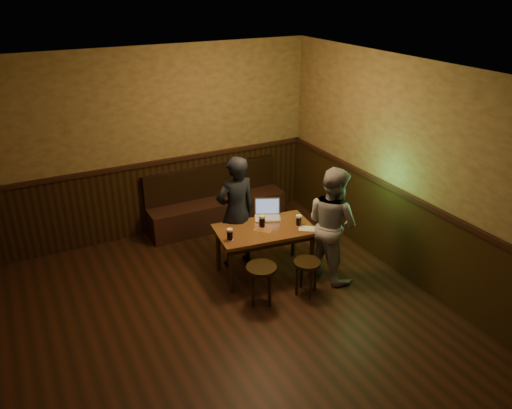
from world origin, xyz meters
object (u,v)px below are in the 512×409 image
object	(u,v)px
laptop	(268,213)
person_suit	(236,212)
person_grey	(332,224)
stool_right	(307,268)
pint_left	(230,234)
pint_mid	(262,221)
pub_table	(265,234)
pint_right	(299,220)
stool_left	(261,274)
bench	(216,207)

from	to	relation	value
laptop	person_suit	size ratio (longest dim) A/B	0.27
person_grey	laptop	bearing A→B (deg)	28.20
stool_right	person_grey	xyz separation A→B (m)	(0.50, 0.22, 0.40)
stool_right	pint_left	size ratio (longest dim) A/B	2.96
stool_right	pint_left	distance (m)	1.04
pint_mid	person_grey	distance (m)	0.90
pub_table	pint_right	size ratio (longest dim) A/B	8.95
stool_left	stool_right	size ratio (longest dim) A/B	1.10
pub_table	person_grey	xyz separation A→B (m)	(0.75, -0.44, 0.18)
pint_mid	person_suit	distance (m)	0.40
pint_left	pub_table	bearing A→B (deg)	8.00
person_grey	pint_mid	bearing A→B (deg)	47.56
pint_mid	bench	bearing A→B (deg)	89.64
stool_right	person_suit	world-z (taller)	person_suit
pint_mid	person_suit	world-z (taller)	person_suit
bench	pint_mid	xyz separation A→B (m)	(-0.01, -1.56, 0.44)
pub_table	pint_mid	bearing A→B (deg)	107.31
stool_left	laptop	distance (m)	1.06
stool_right	person_grey	world-z (taller)	person_grey
pint_mid	person_grey	xyz separation A→B (m)	(0.76, -0.49, 0.01)
bench	pint_mid	bearing A→B (deg)	-90.36
pub_table	person_suit	distance (m)	0.50
person_suit	stool_right	bearing A→B (deg)	110.47
bench	pint_right	distance (m)	1.85
pub_table	person_grey	size ratio (longest dim) A/B	0.87
stool_right	pint_mid	bearing A→B (deg)	109.52
bench	person_suit	size ratio (longest dim) A/B	1.40
stool_right	pint_left	xyz separation A→B (m)	(-0.77, 0.58, 0.38)
bench	stool_right	size ratio (longest dim) A/B	4.80
pub_table	laptop	world-z (taller)	laptop
pint_right	laptop	size ratio (longest dim) A/B	0.35
bench	person_grey	xyz separation A→B (m)	(0.75, -2.05, 0.45)
pint_left	person_suit	world-z (taller)	person_suit
stool_left	pint_left	world-z (taller)	pint_left
pint_mid	person_suit	bearing A→B (deg)	121.86
pint_left	person_suit	size ratio (longest dim) A/B	0.10
laptop	pint_right	bearing A→B (deg)	-34.97
stool_left	stool_right	distance (m)	0.60
bench	stool_right	distance (m)	2.28
pub_table	stool_right	size ratio (longest dim) A/B	2.91
pint_mid	stool_left	bearing A→B (deg)	-118.69
stool_left	pint_mid	world-z (taller)	pint_mid
person_suit	pint_mid	bearing A→B (deg)	118.51
bench	pint_left	world-z (taller)	bench
stool_right	person_grey	bearing A→B (deg)	23.16
pint_left	bench	bearing A→B (deg)	72.55
bench	laptop	xyz separation A→B (m)	(0.19, -1.34, 0.42)
pint_left	person_suit	xyz separation A→B (m)	(0.31, 0.47, 0.04)
laptop	pint_mid	bearing A→B (deg)	-107.34
pint_left	pint_right	distance (m)	0.97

